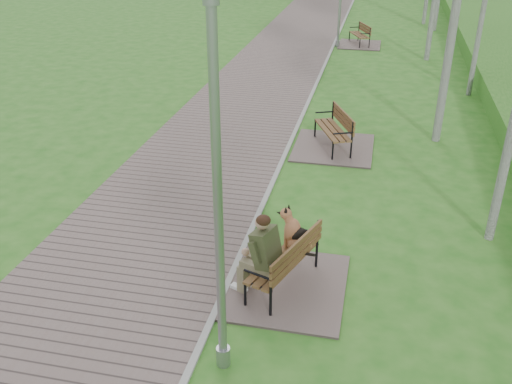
% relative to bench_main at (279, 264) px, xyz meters
% --- Properties ---
extents(ground, '(120.00, 120.00, 0.00)m').
position_rel_bench_main_xyz_m(ground, '(-0.79, 0.60, -0.46)').
color(ground, '#286B1B').
rests_on(ground, ground).
extents(walkway, '(3.50, 67.00, 0.04)m').
position_rel_bench_main_xyz_m(walkway, '(-2.54, 22.10, -0.44)').
color(walkway, '#74625E').
rests_on(walkway, ground).
extents(kerb, '(0.10, 67.00, 0.05)m').
position_rel_bench_main_xyz_m(kerb, '(-0.79, 22.10, -0.43)').
color(kerb, '#999993').
rests_on(kerb, ground).
extents(bench_main, '(1.86, 2.07, 1.62)m').
position_rel_bench_main_xyz_m(bench_main, '(0.00, 0.00, 0.00)').
color(bench_main, '#74625E').
rests_on(bench_main, ground).
extents(bench_second, '(1.89, 2.10, 1.16)m').
position_rel_bench_main_xyz_m(bench_second, '(0.24, 5.81, -0.24)').
color(bench_second, '#74625E').
rests_on(bench_second, ground).
extents(bench_third, '(1.70, 1.89, 1.05)m').
position_rel_bench_main_xyz_m(bench_third, '(0.22, 17.14, -0.26)').
color(bench_third, '#74625E').
rests_on(bench_third, ground).
extents(lamp_post_near, '(0.18, 0.18, 4.73)m').
position_rel_bench_main_xyz_m(lamp_post_near, '(-0.40, -1.76, 1.75)').
color(lamp_post_near, gray).
rests_on(lamp_post_near, ground).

